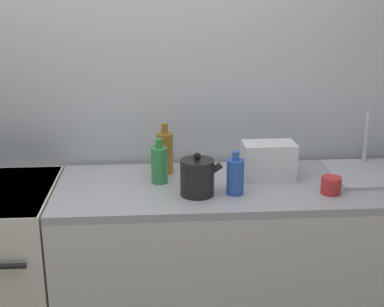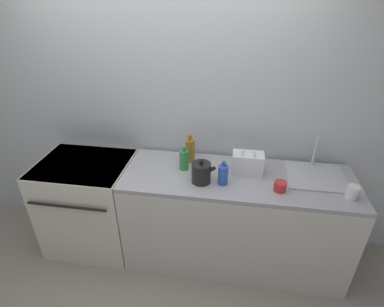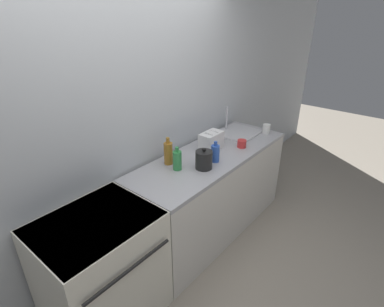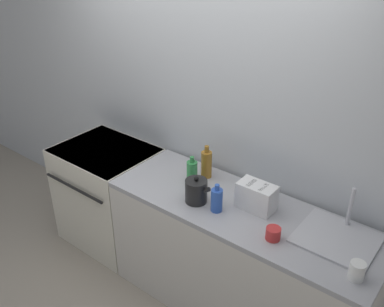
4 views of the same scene
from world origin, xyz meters
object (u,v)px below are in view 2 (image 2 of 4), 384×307
Objects in this scene: bottle_green at (184,159)px; bottle_blue at (223,175)px; cup_white at (352,192)px; kettle at (201,173)px; bottle_amber at (190,150)px; toaster at (248,163)px; cup_red at (280,186)px; stove at (91,203)px.

bottle_blue is at bearing -26.51° from bottle_green.
cup_white is (1.27, -0.21, -0.04)m from bottle_green.
bottle_amber reaches higher than kettle.
toaster reaches higher than cup_red.
toaster is at bearing 1.84° from bottle_green.
bottle_green is 0.79m from cup_red.
bottle_blue is (-0.19, -0.18, -0.01)m from toaster.
cup_white reaches higher than stove.
stove is at bearing 173.81° from kettle.
cup_white is at bearing -1.99° from cup_red.
stove is 1.73m from cup_red.
bottle_amber is at bearing 114.62° from kettle.
stove is 4.56× the size of bottle_blue.
cup_red is (0.24, -0.21, -0.05)m from toaster.
bottle_amber is at bearing 135.40° from bottle_blue.
bottle_green is at bearing 165.85° from cup_red.
bottle_green is 1.08× the size of bottle_blue.
kettle reaches higher than toaster.
kettle is (1.06, -0.11, 0.53)m from stove.
bottle_blue is at bearing -44.60° from bottle_amber.
kettle is at bearing 177.66° from cup_white.
bottle_blue is at bearing -0.61° from kettle.
stove is 3.65× the size of toaster.
bottle_amber is (0.92, 0.19, 0.55)m from stove.
bottle_amber is 2.81× the size of cup_red.
toaster reaches higher than cup_white.
kettle is at bearing -152.90° from toaster.
bottle_green is at bearing 3.25° from stove.
bottle_amber reaches higher than cup_white.
cup_white is (2.16, -0.16, 0.50)m from stove.
cup_white is at bearing -15.54° from bottle_amber.
cup_white reaches higher than cup_red.
cup_white is at bearing -2.65° from bottle_blue.
cup_red is 0.50m from cup_white.
cup_red is at bearing -23.96° from bottle_amber.
bottle_green reaches higher than bottle_blue.
bottle_green is at bearing 153.49° from bottle_blue.
stove is 1.34m from bottle_blue.
kettle is 0.60m from cup_red.
kettle is at bearing 177.36° from cup_red.
cup_white is at bearing -4.23° from stove.
toaster is at bearing -13.40° from bottle_amber.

